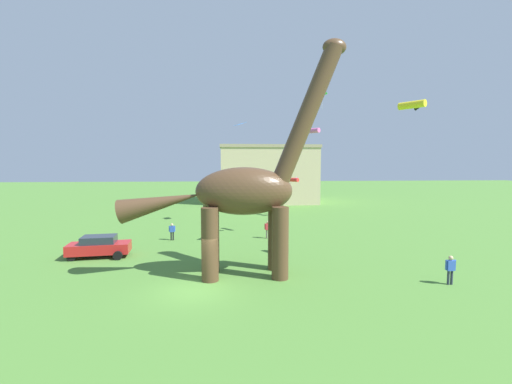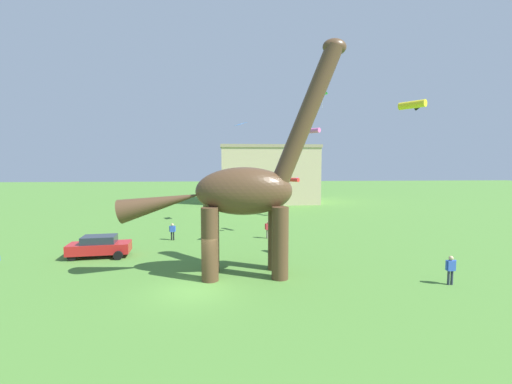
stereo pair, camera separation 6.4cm
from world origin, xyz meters
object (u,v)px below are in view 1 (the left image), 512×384
object	(u,v)px
person_photographer	(172,230)
kite_far_left	(240,124)
kite_trailing	(322,95)
dinosaur_sculpture	(243,191)
kite_mid_right	(294,180)
person_watching_child	(450,267)
kite_mid_left	(413,105)
kite_near_high	(311,131)
parked_sedan_left	(99,246)
person_far_spectator	(268,228)

from	to	relation	value
person_photographer	kite_far_left	size ratio (longest dim) A/B	0.86
kite_trailing	dinosaur_sculpture	bearing A→B (deg)	-138.66
dinosaur_sculpture	kite_mid_right	xyz separation A→B (m)	(7.52, 22.96, -0.35)
person_watching_child	kite_far_left	bearing A→B (deg)	-41.80
kite_mid_left	kite_near_high	xyz separation A→B (m)	(-4.20, 9.89, -0.67)
person_photographer	parked_sedan_left	bearing A→B (deg)	18.71
parked_sedan_left	kite_far_left	size ratio (longest dim) A/B	2.52
person_photographer	kite_near_high	size ratio (longest dim) A/B	0.90
person_photographer	kite_trailing	world-z (taller)	kite_trailing
kite_far_left	person_watching_child	bearing A→B (deg)	-62.48
person_photographer	person_far_spectator	distance (m)	8.50
parked_sedan_left	kite_mid_right	distance (m)	25.63
person_photographer	kite_mid_right	world-z (taller)	kite_mid_right
kite_trailing	parked_sedan_left	bearing A→B (deg)	-177.73
kite_far_left	person_far_spectator	bearing A→B (deg)	-74.73
dinosaur_sculpture	person_far_spectator	distance (m)	11.26
kite_far_left	kite_near_high	bearing A→B (deg)	-50.32
person_far_spectator	kite_mid_left	distance (m)	15.57
person_watching_child	kite_far_left	size ratio (longest dim) A/B	0.94
person_far_spectator	person_watching_child	world-z (taller)	person_watching_child
kite_mid_right	person_far_spectator	bearing A→B (deg)	-110.67
dinosaur_sculpture	parked_sedan_left	bearing A→B (deg)	134.13
person_watching_child	kite_trailing	world-z (taller)	kite_trailing
dinosaur_sculpture	person_photographer	world-z (taller)	dinosaur_sculpture
kite_trailing	kite_near_high	bearing A→B (deg)	85.32
kite_mid_left	kite_trailing	world-z (taller)	kite_trailing
person_far_spectator	kite_near_high	xyz separation A→B (m)	(3.98, 0.61, 8.78)
parked_sedan_left	person_watching_child	xyz separation A→B (m)	(21.54, -7.54, 0.18)
kite_trailing	person_photographer	bearing A→B (deg)	159.08
parked_sedan_left	kite_near_high	size ratio (longest dim) A/B	2.65
dinosaur_sculpture	parked_sedan_left	size ratio (longest dim) A/B	3.21
person_far_spectator	dinosaur_sculpture	bearing A→B (deg)	46.80
kite_trailing	kite_near_high	size ratio (longest dim) A/B	0.72
dinosaur_sculpture	kite_mid_right	bearing A→B (deg)	51.41
kite_trailing	kite_near_high	distance (m)	5.71
dinosaur_sculpture	person_far_spectator	world-z (taller)	dinosaur_sculpture
parked_sedan_left	person_photographer	size ratio (longest dim) A/B	2.93
person_watching_child	kite_near_high	world-z (taller)	kite_near_high
parked_sedan_left	kite_trailing	size ratio (longest dim) A/B	3.67
person_photographer	kite_mid_left	world-z (taller)	kite_mid_left
parked_sedan_left	kite_far_left	distance (m)	19.96
kite_mid_left	kite_mid_right	bearing A→B (deg)	98.59
kite_far_left	dinosaur_sculpture	bearing A→B (deg)	-91.52
kite_trailing	kite_far_left	bearing A→B (deg)	114.35
person_photographer	person_far_spectator	world-z (taller)	person_far_spectator
dinosaur_sculpture	kite_mid_right	size ratio (longest dim) A/B	7.44
person_photographer	kite_far_left	world-z (taller)	kite_far_left
kite_mid_left	kite_near_high	size ratio (longest dim) A/B	1.05
person_watching_child	kite_mid_right	bearing A→B (deg)	-60.80
kite_mid_left	kite_trailing	bearing A→B (deg)	134.97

